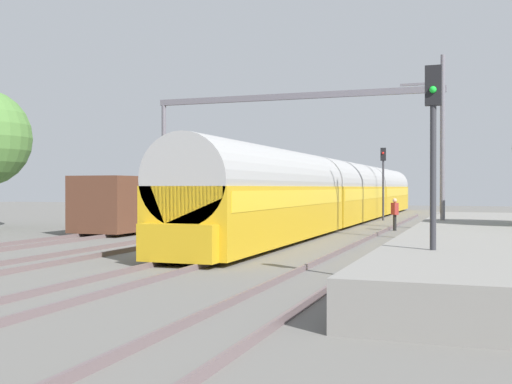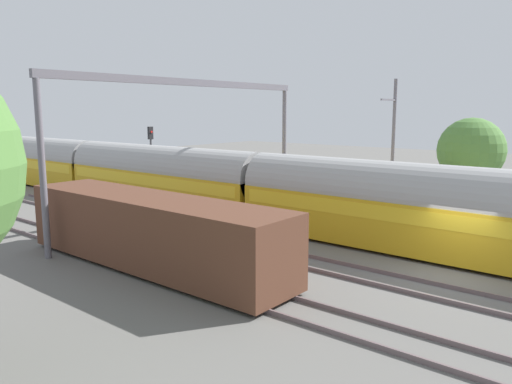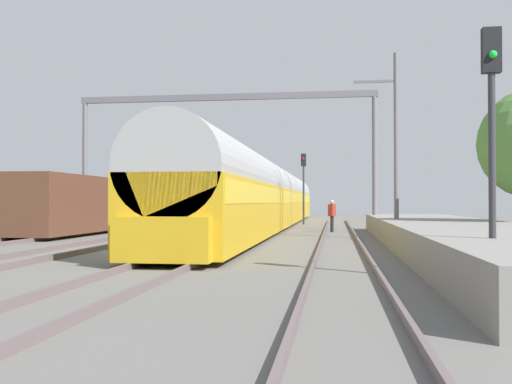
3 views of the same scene
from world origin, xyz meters
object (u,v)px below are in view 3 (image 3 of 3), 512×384
(railway_signal_far, at_px, (304,179))
(catenary_gantry, at_px, (225,127))
(freight_car, at_px, (85,205))
(passenger_train, at_px, (272,196))
(railway_signal_near, at_px, (492,120))
(person_crossing, at_px, (332,213))

(railway_signal_far, xyz_separation_m, catenary_gantry, (-4.08, -8.58, 2.71))
(freight_car, distance_m, railway_signal_far, 16.87)
(passenger_train, xyz_separation_m, catenary_gantry, (-2.17, -5.17, 3.98))
(freight_car, bearing_deg, passenger_train, 47.92)
(railway_signal_far, bearing_deg, railway_signal_near, -79.83)
(freight_car, xyz_separation_m, railway_signal_far, (10.58, 13.01, 1.77))
(freight_car, height_order, person_crossing, freight_car)
(railway_signal_near, height_order, railway_signal_far, railway_signal_near)
(passenger_train, relative_size, person_crossing, 28.44)
(passenger_train, bearing_deg, person_crossing, -59.68)
(person_crossing, bearing_deg, railway_signal_far, 153.07)
(passenger_train, xyz_separation_m, railway_signal_far, (1.92, 3.42, 1.27))
(passenger_train, height_order, freight_car, passenger_train)
(railway_signal_far, relative_size, catenary_gantry, 0.29)
(freight_car, xyz_separation_m, catenary_gantry, (6.50, 4.43, 4.48))
(railway_signal_near, bearing_deg, person_crossing, 99.52)
(person_crossing, bearing_deg, freight_car, -115.83)
(railway_signal_far, bearing_deg, passenger_train, -119.31)
(railway_signal_near, xyz_separation_m, railway_signal_far, (-5.29, 29.52, 0.00))
(freight_car, bearing_deg, railway_signal_near, -46.10)
(catenary_gantry, bearing_deg, freight_car, -145.73)
(passenger_train, bearing_deg, freight_car, -132.08)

